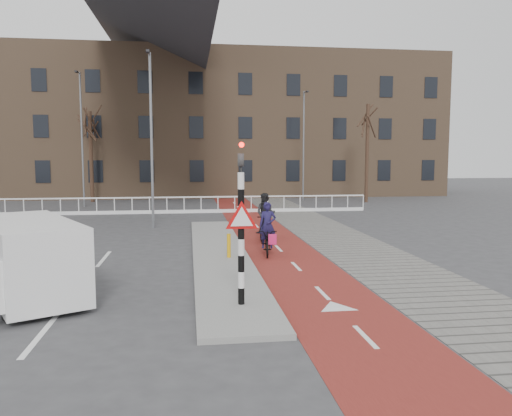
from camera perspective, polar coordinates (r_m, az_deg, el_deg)
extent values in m
plane|color=#38383A|center=(13.14, 0.02, -8.80)|extent=(120.00, 120.00, 0.00)
cube|color=maroon|center=(23.06, 0.39, -2.40)|extent=(2.50, 60.00, 0.01)
cube|color=slate|center=(23.61, 7.13, -2.25)|extent=(3.00, 60.00, 0.01)
cube|color=gray|center=(16.94, -4.16, -5.26)|extent=(1.80, 16.00, 0.12)
cylinder|color=black|center=(10.80, -1.71, -3.56)|extent=(0.14, 0.14, 2.88)
imported|color=black|center=(10.65, -1.74, 6.25)|extent=(0.13, 0.16, 0.80)
cylinder|color=#FF0C05|center=(10.51, -1.66, 7.24)|extent=(0.11, 0.02, 0.11)
cylinder|color=#D79C0B|center=(16.00, -3.13, -4.31)|extent=(0.12, 0.12, 0.76)
imported|color=black|center=(16.92, 1.33, -3.89)|extent=(0.82, 1.77, 0.90)
imported|color=#1B163F|center=(16.83, 1.33, -1.97)|extent=(0.62, 0.45, 1.56)
cube|color=#D31D5E|center=(16.38, 1.89, -3.60)|extent=(0.29, 0.21, 0.33)
imported|color=black|center=(19.85, 1.10, -2.21)|extent=(1.12, 1.80, 1.05)
imported|color=black|center=(19.79, 1.11, -0.67)|extent=(0.98, 0.88, 1.64)
cube|color=white|center=(12.94, -24.40, -5.08)|extent=(3.49, 4.61, 1.72)
cube|color=#1F8E49|center=(12.74, -20.61, -5.55)|extent=(1.27, 2.46, 0.55)
cube|color=black|center=(11.19, -27.12, -4.77)|extent=(1.40, 0.75, 0.90)
cylinder|color=black|center=(11.58, -26.51, -9.93)|extent=(0.47, 0.63, 0.60)
cylinder|color=black|center=(11.85, -19.42, -9.27)|extent=(0.47, 0.63, 0.60)
cylinder|color=black|center=(14.62, -22.50, -6.53)|extent=(0.47, 0.63, 0.60)
cube|color=silver|center=(29.87, -14.00, 1.15)|extent=(28.00, 0.08, 0.08)
cube|color=silver|center=(29.95, -13.96, -0.47)|extent=(28.00, 0.10, 0.20)
cube|color=#7F6047|center=(44.69, -9.46, 9.24)|extent=(46.00, 10.00, 12.00)
cylinder|color=#311E15|center=(38.66, -18.33, 5.56)|extent=(0.28, 0.28, 6.61)
cylinder|color=#311E15|center=(37.31, 12.58, 6.08)|extent=(0.25, 0.25, 7.09)
cylinder|color=slate|center=(23.66, -11.85, 7.42)|extent=(0.12, 0.12, 8.02)
cylinder|color=slate|center=(35.14, -19.26, 7.33)|extent=(0.12, 0.12, 8.82)
cylinder|color=slate|center=(37.96, 5.45, 7.01)|extent=(0.12, 0.12, 8.17)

